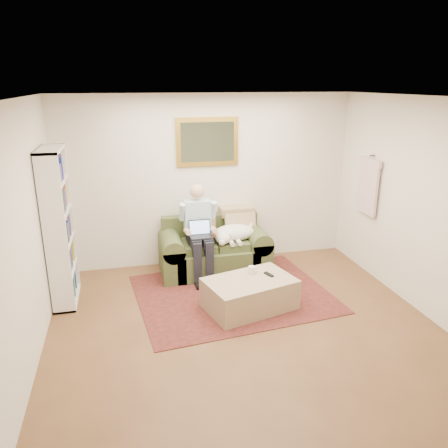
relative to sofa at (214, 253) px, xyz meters
name	(u,v)px	position (x,y,z in m)	size (l,w,h in m)	color
room_shell	(247,223)	(0.01, -1.70, 1.02)	(4.51, 5.00, 2.61)	brown
rug	(233,294)	(0.08, -0.82, -0.27)	(2.52, 2.01, 0.01)	#341516
sofa	(214,253)	(0.00, 0.00, 0.00)	(1.61, 0.82, 0.97)	#4E5D31
seated_man	(200,233)	(-0.24, -0.15, 0.40)	(0.53, 0.76, 1.36)	#8CC3D8
laptop	(200,232)	(-0.24, -0.21, 0.43)	(0.31, 0.25, 0.23)	black
sleeping_dog	(234,233)	(0.29, -0.08, 0.34)	(0.66, 0.42, 0.25)	white
ottoman	(250,294)	(0.19, -1.24, -0.08)	(1.09, 0.69, 0.39)	tan
coffee_mug	(252,270)	(0.26, -1.07, 0.17)	(0.08, 0.08, 0.10)	white
tv_remote	(269,274)	(0.47, -1.17, 0.13)	(0.05, 0.15, 0.02)	black
bookshelf	(59,228)	(-2.09, -0.46, 0.72)	(0.28, 0.80, 2.00)	white
wall_mirror	(207,142)	(0.00, 0.41, 1.62)	(0.94, 0.04, 0.72)	gold
hanging_shirt	(368,183)	(2.20, -0.46, 1.07)	(0.06, 0.52, 0.90)	beige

